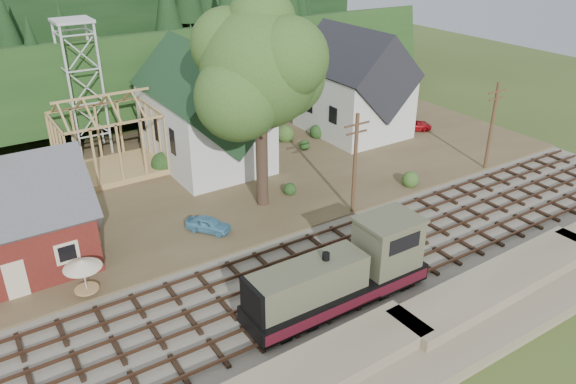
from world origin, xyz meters
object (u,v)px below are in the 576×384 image
locomotive (345,275)px  car_red (413,125)px  patio_set (82,265)px  car_blue (208,224)px

locomotive → car_red: (23.85, 18.81, -1.20)m
locomotive → patio_set: locomotive is taller
patio_set → car_red: bearing=15.9°
locomotive → car_blue: bearing=105.3°
car_blue → patio_set: size_ratio=1.32×
car_red → patio_set: (-36.22, -10.31, 1.55)m
patio_set → car_blue: bearing=17.5°
car_blue → patio_set: 9.81m
car_blue → car_red: size_ratio=0.84×
locomotive → car_blue: locomotive is taller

